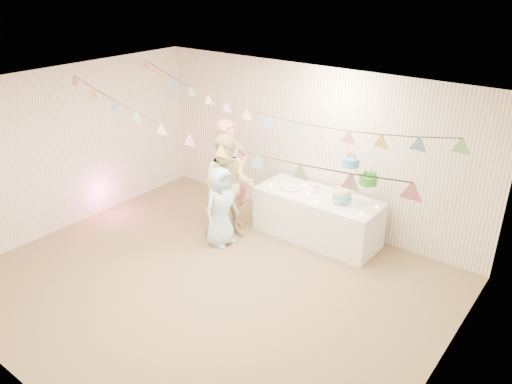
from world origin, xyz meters
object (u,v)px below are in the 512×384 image
Objects in this scene: cake_stand at (354,180)px; person_child at (221,206)px; person_adult_a at (229,176)px; table at (317,217)px; person_adult_b at (229,187)px.

person_child is at bearing -145.86° from cake_stand.
cake_stand is at bearing -53.23° from person_adult_a.
table is 1.56× the size of person_child.
person_adult_a reaches higher than table.
person_adult_a is 0.62m from person_child.
person_adult_b is (-1.15, -0.79, 0.48)m from table.
cake_stand is (0.55, 0.05, 0.75)m from table.
table is at bearing -41.73° from person_child.
person_adult_b reaches higher than person_child.
person_adult_a reaches higher than cake_stand.
person_adult_b is 0.35m from person_child.
person_adult_a is 1.44× the size of person_child.
person_adult_a is at bearing -162.12° from cake_stand.
person_adult_b is at bearing -153.85° from cake_stand.
cake_stand reaches higher than table.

